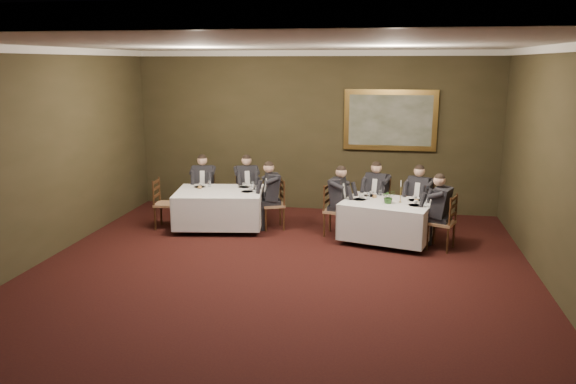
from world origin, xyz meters
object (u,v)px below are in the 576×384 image
(diner_main_backleft, at_px, (377,203))
(diner_main_endright, at_px, (441,221))
(chair_main_backleft, at_px, (377,214))
(diner_main_backright, at_px, (419,207))
(centerpiece, at_px, (389,196))
(chair_main_endleft, at_px, (336,221))
(chair_sec_backright, at_px, (247,204))
(diner_main_endleft, at_px, (336,209))
(chair_sec_endright, at_px, (274,214))
(candlestick, at_px, (400,194))
(diner_sec_backright, at_px, (247,193))
(chair_sec_endleft, at_px, (166,214))
(chair_sec_backleft, at_px, (204,203))
(chair_main_endright, at_px, (441,234))
(diner_sec_backleft, at_px, (204,193))
(chair_main_backright, at_px, (419,219))
(diner_sec_endright, at_px, (273,203))
(table_main, at_px, (387,218))
(painting, at_px, (390,120))
(table_second, at_px, (220,206))

(diner_main_backleft, relative_size, diner_main_endright, 1.00)
(chair_main_backleft, height_order, diner_main_backright, diner_main_backright)
(centerpiece, bearing_deg, chair_main_endleft, 159.35)
(chair_main_backleft, distance_m, chair_sec_backright, 2.80)
(diner_main_endleft, xyz_separation_m, diner_main_endright, (1.91, -0.50, 0.00))
(chair_sec_endright, bearing_deg, candlestick, -122.46)
(diner_sec_backright, bearing_deg, diner_main_backleft, 150.30)
(chair_sec_backright, distance_m, centerpiece, 3.35)
(diner_main_endright, bearing_deg, diner_main_backleft, 67.07)
(candlestick, bearing_deg, chair_sec_endleft, 178.06)
(chair_sec_backleft, bearing_deg, chair_sec_backright, 179.92)
(chair_main_endright, relative_size, chair_sec_endright, 1.00)
(chair_main_endleft, height_order, chair_sec_backleft, same)
(diner_main_backright, xyz_separation_m, diner_sec_backleft, (-4.49, 0.44, 0.00))
(chair_main_backright, height_order, diner_sec_endright, diner_sec_endright)
(table_main, relative_size, chair_main_backleft, 1.84)
(diner_main_backright, height_order, diner_sec_backleft, same)
(chair_sec_backright, distance_m, diner_sec_endright, 1.09)
(chair_sec_backright, distance_m, painting, 3.56)
(table_main, relative_size, diner_main_endleft, 1.37)
(diner_main_backright, relative_size, candlestick, 3.18)
(diner_sec_endright, bearing_deg, candlestick, -122.32)
(diner_sec_backright, height_order, painting, painting)
(table_second, relative_size, chair_sec_backleft, 1.89)
(diner_sec_endright, height_order, painting, painting)
(table_main, height_order, chair_sec_backleft, chair_sec_backleft)
(diner_sec_backleft, height_order, candlestick, diner_sec_backleft)
(diner_main_backright, distance_m, diner_sec_backleft, 4.51)
(diner_sec_backright, bearing_deg, diner_sec_endright, 111.81)
(chair_main_backleft, bearing_deg, candlestick, 137.76)
(chair_main_backleft, bearing_deg, diner_sec_backright, 14.64)
(chair_main_backleft, height_order, chair_sec_endright, same)
(chair_sec_backleft, bearing_deg, diner_main_endleft, 154.69)
(table_second, bearing_deg, diner_main_endright, -7.69)
(centerpiece, relative_size, painting, 0.14)
(diner_main_endleft, relative_size, chair_main_endright, 1.35)
(table_second, height_order, diner_sec_backright, diner_sec_backright)
(diner_main_backright, height_order, chair_sec_backright, diner_main_backright)
(chair_main_endright, xyz_separation_m, diner_main_endright, (-0.01, 0.00, 0.23))
(chair_sec_endright, relative_size, centerpiece, 3.74)
(chair_sec_endright, height_order, candlestick, candlestick)
(diner_main_endleft, height_order, diner_sec_backright, same)
(table_second, xyz_separation_m, centerpiece, (3.31, -0.44, 0.45))
(chair_main_backleft, xyz_separation_m, chair_sec_endleft, (-4.16, -0.73, 0.00))
(candlestick, distance_m, painting, 2.40)
(diner_main_endright, distance_m, chair_sec_endright, 3.27)
(diner_main_backright, height_order, chair_sec_backleft, diner_main_backright)
(table_main, xyz_separation_m, chair_main_endleft, (-0.96, 0.25, -0.17))
(diner_sec_backleft, relative_size, centerpiece, 5.03)
(diner_sec_endright, bearing_deg, chair_sec_endleft, 77.44)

